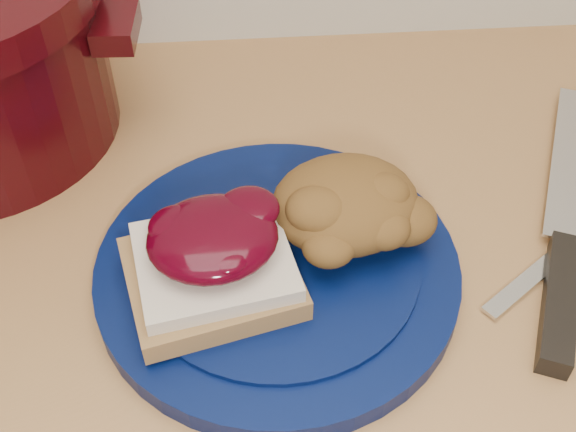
{
  "coord_description": "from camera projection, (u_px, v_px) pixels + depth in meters",
  "views": [
    {
      "loc": [
        -0.05,
        1.08,
        1.35
      ],
      "look_at": [
        -0.02,
        1.47,
        0.95
      ],
      "focal_mm": 45.0,
      "sensor_mm": 36.0,
      "label": 1
    }
  ],
  "objects": [
    {
      "name": "plate",
      "position": [
        277.0,
        270.0,
        0.57
      ],
      "size": [
        0.32,
        0.32,
        0.02
      ],
      "primitive_type": "cylinder",
      "rotation": [
        0.0,
        0.0,
        0.14
      ],
      "color": "#040F3A",
      "rests_on": "wood_countertop"
    },
    {
      "name": "sandwich",
      "position": [
        213.0,
        259.0,
        0.53
      ],
      "size": [
        0.14,
        0.13,
        0.06
      ],
      "rotation": [
        0.0,
        0.0,
        0.14
      ],
      "color": "olive",
      "rests_on": "plate"
    },
    {
      "name": "stuffing_mound",
      "position": [
        345.0,
        204.0,
        0.56
      ],
      "size": [
        0.13,
        0.12,
        0.06
      ],
      "primitive_type": "ellipsoid",
      "rotation": [
        0.0,
        0.0,
        0.14
      ],
      "color": "brown",
      "rests_on": "plate"
    },
    {
      "name": "chef_knife",
      "position": [
        564.0,
        257.0,
        0.58
      ],
      "size": [
        0.16,
        0.33,
        0.02
      ],
      "rotation": [
        0.0,
        0.0,
        1.17
      ],
      "color": "black",
      "rests_on": "wood_countertop"
    },
    {
      "name": "butter_knife",
      "position": [
        558.0,
        255.0,
        0.59
      ],
      "size": [
        0.16,
        0.12,
        0.0
      ],
      "primitive_type": "cube",
      "rotation": [
        0.0,
        0.0,
        0.63
      ],
      "color": "silver",
      "rests_on": "wood_countertop"
    }
  ]
}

